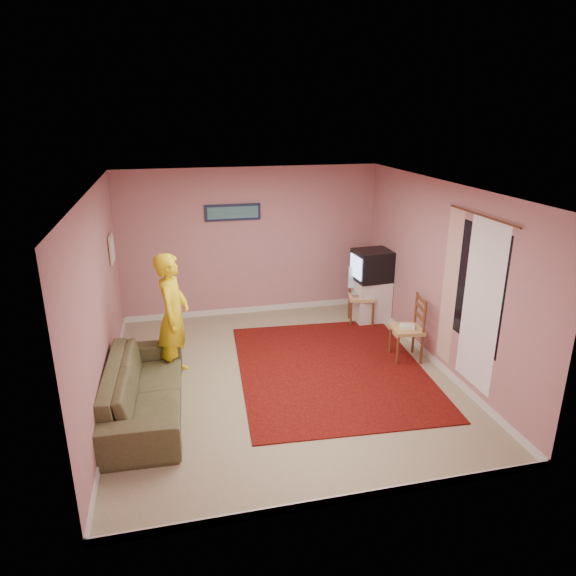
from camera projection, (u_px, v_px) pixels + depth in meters
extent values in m
plane|color=tan|center=(282.00, 377.00, 7.08)|extent=(5.00, 5.00, 0.00)
cube|color=#AD7275|center=(251.00, 243.00, 8.95)|extent=(4.50, 0.02, 2.60)
cube|color=#AD7275|center=(345.00, 381.00, 4.35)|extent=(4.50, 0.02, 2.60)
cube|color=#AD7275|center=(99.00, 302.00, 6.17)|extent=(0.02, 5.00, 2.60)
cube|color=#AD7275|center=(439.00, 276.00, 7.14)|extent=(0.02, 5.00, 2.60)
cube|color=white|center=(281.00, 187.00, 6.23)|extent=(4.50, 5.00, 0.02)
cube|color=silver|center=(252.00, 309.00, 9.35)|extent=(4.50, 0.02, 0.10)
cube|color=silver|center=(340.00, 500.00, 4.77)|extent=(4.50, 0.02, 0.10)
cube|color=silver|center=(112.00, 393.00, 6.58)|extent=(0.02, 5.00, 0.10)
cube|color=silver|center=(430.00, 357.00, 7.54)|extent=(0.02, 5.00, 0.10)
cube|color=black|center=(477.00, 286.00, 6.26)|extent=(0.01, 1.10, 1.50)
cube|color=white|center=(481.00, 306.00, 6.18)|extent=(0.01, 0.75, 2.10)
cube|color=beige|center=(450.00, 287.00, 6.82)|extent=(0.01, 0.35, 2.10)
cylinder|color=brown|center=(482.00, 216.00, 5.97)|extent=(0.02, 1.40, 0.02)
cube|color=#121733|center=(233.00, 212.00, 8.68)|extent=(0.95, 0.03, 0.28)
cube|color=#295772|center=(233.00, 213.00, 8.66)|extent=(0.86, 0.01, 0.20)
cube|color=beige|center=(112.00, 249.00, 7.57)|extent=(0.03, 0.38, 0.42)
cube|color=silver|center=(113.00, 249.00, 7.57)|extent=(0.01, 0.30, 0.34)
cube|color=#310605|center=(331.00, 368.00, 7.29)|extent=(2.77, 3.37, 0.02)
cube|color=silver|center=(371.00, 300.00, 8.91)|extent=(0.58, 0.52, 0.73)
cube|color=black|center=(373.00, 265.00, 8.70)|extent=(0.64, 0.58, 0.52)
cube|color=#8CB2F2|center=(356.00, 267.00, 8.62)|extent=(0.05, 0.44, 0.37)
cube|color=tan|center=(361.00, 297.00, 8.76)|extent=(0.52, 0.51, 0.05)
cube|color=brown|center=(362.00, 284.00, 8.68)|extent=(0.43, 0.15, 0.49)
cube|color=#B1B1B6|center=(362.00, 294.00, 8.74)|extent=(0.38, 0.31, 0.06)
cube|color=#92BDEF|center=(358.00, 277.00, 8.83)|extent=(0.36, 0.04, 0.37)
cube|color=tan|center=(407.00, 329.00, 7.46)|extent=(0.47, 0.49, 0.05)
cube|color=brown|center=(408.00, 313.00, 7.38)|extent=(0.10, 0.44, 0.50)
cube|color=silver|center=(407.00, 326.00, 7.44)|extent=(0.24, 0.20, 0.04)
imported|color=brown|center=(144.00, 388.00, 6.16)|extent=(0.95, 2.24, 0.65)
imported|color=yellow|center=(173.00, 316.00, 6.89)|extent=(0.58, 0.72, 1.74)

